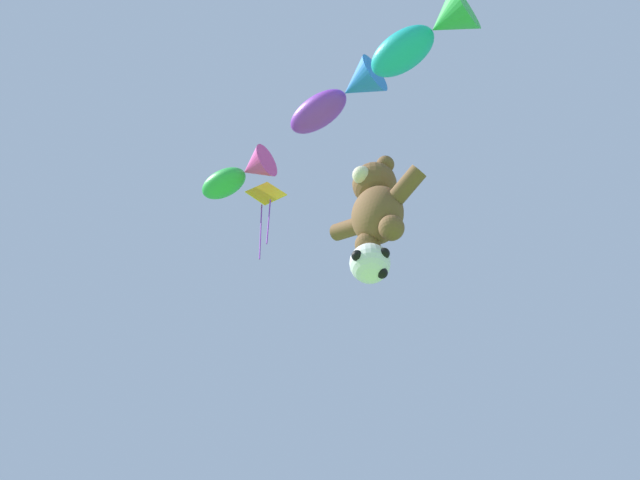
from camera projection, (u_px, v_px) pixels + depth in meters
name	position (u px, v px, depth m)	size (l,w,h in m)	color
teddy_bear_kite	(376.00, 205.00, 14.86)	(2.51, 1.11, 2.55)	brown
soccer_ball_kite	(370.00, 263.00, 13.88)	(0.89, 0.88, 0.82)	white
fish_kite_teal	(425.00, 35.00, 14.58)	(2.39, 1.18, 1.05)	#19ADB2
fish_kite_violet	(339.00, 98.00, 16.49)	(2.52, 1.15, 0.97)	purple
fish_kite_emerald	(239.00, 175.00, 17.32)	(2.05, 1.18, 0.86)	green
diamond_kite	(266.00, 200.00, 17.00)	(0.67, 0.80, 2.66)	yellow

